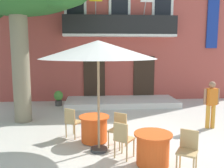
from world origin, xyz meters
TOP-DOWN VIEW (x-y plane):
  - ground_plane at (0.00, 0.00)m, footprint 120.00×120.00m
  - building_facade at (0.23, 6.99)m, footprint 13.00×5.09m
  - entrance_step_platform at (0.22, 3.97)m, footprint 5.32×2.05m
  - cafe_table_near_tree at (-1.12, -0.77)m, footprint 0.86×0.86m
  - cafe_chair_near_tree_0 at (-0.46, -1.14)m, footprint 0.56×0.56m
  - cafe_chair_near_tree_1 at (-1.77, -0.39)m, footprint 0.56×0.56m
  - cafe_table_middle at (0.19, -2.29)m, footprint 0.86×0.86m
  - cafe_chair_middle_0 at (-0.44, -1.89)m, footprint 0.56×0.56m
  - cafe_chair_middle_1 at (0.87, -2.64)m, footprint 0.55×0.55m
  - cafe_umbrella at (-1.00, -1.41)m, footprint 2.90×2.90m
  - ground_planter_left at (-2.79, 3.94)m, footprint 0.42×0.42m
  - pedestrian_near_entrance at (2.78, 0.16)m, footprint 0.53×0.31m

SIDE VIEW (x-z plane):
  - ground_plane at x=0.00m, z-range 0.00..0.00m
  - entrance_step_platform at x=0.22m, z-range 0.00..0.25m
  - cafe_table_near_tree at x=-1.12m, z-range 0.01..0.77m
  - cafe_table_middle at x=0.19m, z-range 0.01..0.77m
  - ground_planter_left at x=-2.79m, z-range 0.04..0.75m
  - cafe_chair_near_tree_0 at x=-0.46m, z-range 0.07..0.98m
  - cafe_chair_near_tree_1 at x=-1.77m, z-range 0.07..0.98m
  - cafe_chair_middle_0 at x=-0.44m, z-range 0.07..0.98m
  - cafe_chair_middle_1 at x=0.87m, z-range 0.07..0.98m
  - pedestrian_near_entrance at x=2.78m, z-range 0.10..1.69m
  - cafe_umbrella at x=-1.00m, z-range 1.19..4.04m
  - building_facade at x=0.23m, z-range 0.00..7.50m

